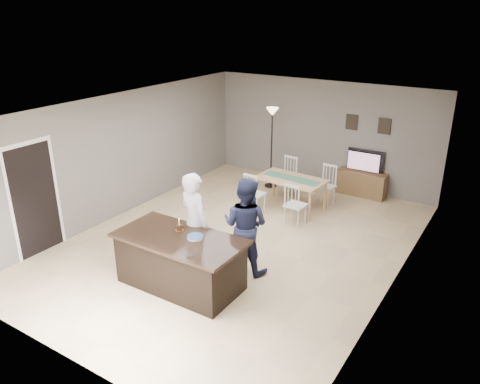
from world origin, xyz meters
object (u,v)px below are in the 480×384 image
Objects in this scene: kitchen_island at (180,261)px; birthday_cake at (179,227)px; dining_table at (291,184)px; floor_lamp at (272,126)px; man at (245,225)px; tv_console at (361,183)px; plate_stack at (195,237)px; woman at (195,223)px; television at (364,161)px.

kitchen_island is 10.23× the size of birthday_cake.
floor_lamp is at bearing 141.80° from dining_table.
floor_lamp reaches higher than man.
plate_stack is at bearing -99.94° from tv_console.
birthday_cake is (-1.36, -5.37, 0.65)m from tv_console.
man is 0.98m from plate_stack.
birthday_cake is at bearing -104.22° from tv_console.
birthday_cake is (-0.16, 0.20, 0.50)m from kitchen_island.
tv_console is 4.63m from man.
woman is 4.49m from floor_lamp.
floor_lamp is (-0.83, 4.69, 0.65)m from birthday_cake.
tv_console is 0.58× the size of floor_lamp.
floor_lamp is at bearing 101.39° from kitchen_island.
floor_lamp is (-1.63, 3.89, 0.74)m from man.
kitchen_island is 1.15× the size of dining_table.
television is 5.60m from birthday_cake.
television is 2.42m from floor_lamp.
television is at bearing 80.18° from plate_stack.
man is at bearing 57.38° from kitchen_island.
man is 8.24× the size of birthday_cake.
woman is 6.80× the size of plate_stack.
kitchen_island is at bearing -78.61° from floor_lamp.
plate_stack is (-0.96, -5.46, 0.62)m from tv_console.
floor_lamp is at bearing -60.76° from woman.
kitchen_island is at bearing 52.03° from man.
dining_table is (-0.16, 3.79, -0.32)m from plate_stack.
television is 0.49× the size of dining_table.
man is at bearing -67.27° from floor_lamp.
tv_console is 0.66× the size of woman.
dining_table is (0.08, 3.90, 0.15)m from kitchen_island.
kitchen_island is at bearing -102.16° from tv_console.
woman is (-1.31, -5.09, 0.05)m from television.
tv_console is at bearing 90.00° from television.
kitchen_island is 8.02× the size of plate_stack.
floor_lamp reaches higher than woman.
birthday_cake is (-1.36, -5.44, 0.09)m from television.
dining_table is at bearing -42.93° from floor_lamp.
woman is at bearing 101.02° from kitchen_island.
kitchen_island is 5.70m from tv_console.
television is at bearing 75.95° from birthday_cake.
birthday_cake is at bearing 99.08° from woman.
plate_stack is 0.14× the size of dining_table.
man reaches higher than plate_stack.
plate_stack is at bearing -82.86° from dining_table.
dining_table is at bearing 92.42° from plate_stack.
television is at bearing 90.00° from tv_console.
television is 0.44× the size of floor_lamp.
tv_console is (1.20, 5.57, -0.15)m from kitchen_island.
dining_table is at bearing -84.39° from man.
kitchen_island is at bearing -51.91° from birthday_cake.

